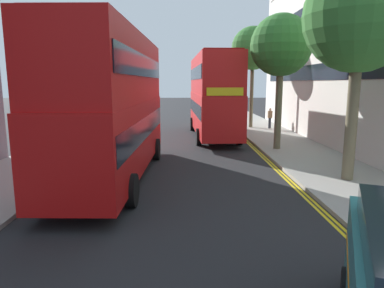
{
  "coord_description": "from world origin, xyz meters",
  "views": [
    {
      "loc": [
        0.25,
        -0.11,
        3.76
      ],
      "look_at": [
        0.5,
        11.0,
        1.8
      ],
      "focal_mm": 32.55,
      "sensor_mm": 36.0,
      "label": 1
    }
  ],
  "objects": [
    {
      "name": "kerb_line_outer",
      "position": [
        4.4,
        14.0,
        0.0
      ],
      "size": [
        0.1,
        56.0,
        0.01
      ],
      "primitive_type": "cube",
      "color": "yellow",
      "rests_on": "ground"
    },
    {
      "name": "double_decker_bus_oncoming",
      "position": [
        2.25,
        24.16,
        3.03
      ],
      "size": [
        3.09,
        10.89,
        5.64
      ],
      "color": "red",
      "rests_on": "ground"
    },
    {
      "name": "double_decker_bus_away",
      "position": [
        -2.5,
        13.53,
        3.03
      ],
      "size": [
        3.07,
        10.88,
        5.64
      ],
      "color": "#B20F0F",
      "rests_on": "ground"
    },
    {
      "name": "street_tree_near",
      "position": [
        5.77,
        28.51,
        6.46
      ],
      "size": [
        3.44,
        3.44,
        8.08
      ],
      "color": "#6B6047",
      "rests_on": "sidewalk_right"
    },
    {
      "name": "kerb_line_inner",
      "position": [
        4.24,
        14.0,
        0.0
      ],
      "size": [
        0.1,
        56.0,
        0.01
      ],
      "primitive_type": "cube",
      "color": "yellow",
      "rests_on": "ground"
    },
    {
      "name": "sidewalk_left",
      "position": [
        -6.5,
        16.0,
        0.07
      ],
      "size": [
        4.0,
        80.0,
        0.14
      ],
      "primitive_type": "cube",
      "color": "#9E9991",
      "rests_on": "ground"
    },
    {
      "name": "sidewalk_right",
      "position": [
        6.5,
        16.0,
        0.07
      ],
      "size": [
        4.0,
        80.0,
        0.14
      ],
      "primitive_type": "cube",
      "color": "#9E9991",
      "rests_on": "ground"
    },
    {
      "name": "pedestrian_far",
      "position": [
        7.14,
        27.62,
        0.99
      ],
      "size": [
        0.34,
        0.22,
        1.62
      ],
      "color": "#2D2D38",
      "rests_on": "sidewalk_right"
    },
    {
      "name": "street_tree_mid",
      "position": [
        6.46,
        12.6,
        6.03
      ],
      "size": [
        3.97,
        3.97,
        7.93
      ],
      "color": "#6B6047",
      "rests_on": "sidewalk_right"
    },
    {
      "name": "street_tree_far",
      "position": [
        5.42,
        18.87,
        5.67
      ],
      "size": [
        3.27,
        3.27,
        7.23
      ],
      "color": "#6B6047",
      "rests_on": "sidewalk_right"
    }
  ]
}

